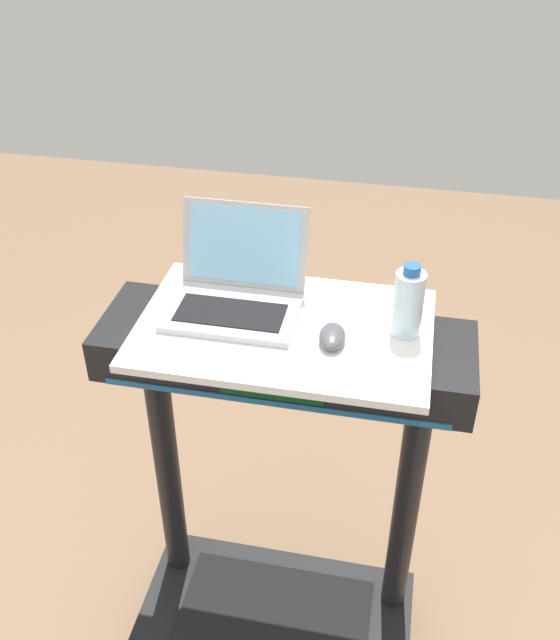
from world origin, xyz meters
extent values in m
cylinder|color=black|center=(-0.34, 0.70, 0.57)|extent=(0.07, 0.07, 0.84)
cylinder|color=black|center=(0.34, 0.70, 0.57)|extent=(0.07, 0.07, 0.84)
cube|color=black|center=(0.00, 0.70, 1.05)|extent=(0.90, 0.28, 0.11)
cube|color=#0C3F19|center=(0.00, 0.56, 1.05)|extent=(0.24, 0.01, 0.06)
cube|color=#1E598C|center=(0.00, 0.56, 1.00)|extent=(0.81, 0.00, 0.02)
cube|color=white|center=(0.00, 0.70, 1.11)|extent=(0.69, 0.45, 0.02)
cube|color=#B7B7BC|center=(-0.13, 0.71, 1.13)|extent=(0.31, 0.21, 0.02)
cube|color=black|center=(-0.13, 0.70, 1.14)|extent=(0.26, 0.12, 0.00)
cube|color=#B7B7BC|center=(-0.13, 0.85, 1.24)|extent=(0.31, 0.07, 0.21)
cube|color=#8CCCF2|center=(-0.13, 0.84, 1.24)|extent=(0.27, 0.05, 0.18)
ellipsoid|color=#4C4C51|center=(0.12, 0.66, 1.14)|extent=(0.07, 0.10, 0.03)
cylinder|color=silver|center=(0.28, 0.73, 1.20)|extent=(0.07, 0.07, 0.16)
cylinder|color=#2659A5|center=(0.28, 0.73, 1.29)|extent=(0.04, 0.04, 0.02)
camera|label=1|loc=(0.27, -0.66, 2.12)|focal=40.69mm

